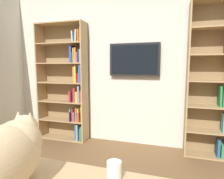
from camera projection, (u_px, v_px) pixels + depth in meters
name	position (u px, v px, depth m)	size (l,w,h in m)	color
wall_back	(132.00, 64.00, 3.20)	(4.52, 0.06, 2.70)	silver
bookshelf_left	(222.00, 84.00, 2.69)	(0.75, 0.28, 2.22)	tan
bookshelf_right	(68.00, 85.00, 3.41)	(0.90, 0.28, 2.06)	tan
wall_mounted_tv	(134.00, 60.00, 3.09)	(0.81, 0.07, 0.53)	black
cat	(6.00, 155.00, 0.91)	(0.28, 0.60, 0.36)	#D1B284
coffee_mug	(114.00, 170.00, 1.01)	(0.08, 0.08, 0.10)	white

